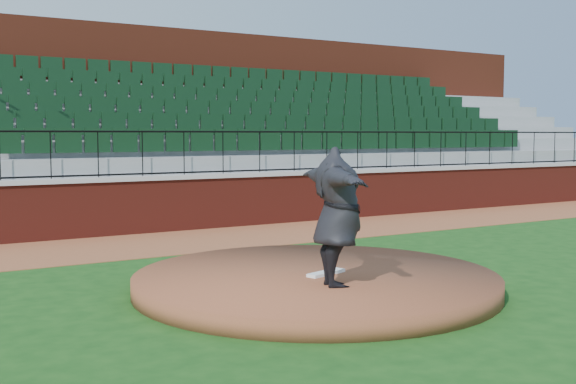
{
  "coord_description": "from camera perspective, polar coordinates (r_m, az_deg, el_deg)",
  "views": [
    {
      "loc": [
        -5.96,
        -8.33,
        2.24
      ],
      "look_at": [
        0.0,
        1.5,
        1.3
      ],
      "focal_mm": 44.12,
      "sensor_mm": 36.0,
      "label": 1
    }
  ],
  "objects": [
    {
      "name": "field_wall",
      "position": [
        16.53,
        -9.94,
        -1.09
      ],
      "size": [
        34.0,
        0.35,
        1.2
      ],
      "primitive_type": "cube",
      "color": "maroon",
      "rests_on": "ground"
    },
    {
      "name": "wall_railing",
      "position": [
        16.45,
        -10.0,
        3.07
      ],
      "size": [
        34.0,
        0.05,
        1.0
      ],
      "primitive_type": null,
      "color": "black",
      "rests_on": "wall_cap"
    },
    {
      "name": "warning_track",
      "position": [
        15.13,
        -7.7,
        -3.85
      ],
      "size": [
        34.0,
        3.2,
        0.01
      ],
      "primitive_type": "cube",
      "color": "brown",
      "rests_on": "ground"
    },
    {
      "name": "seating_stands",
      "position": [
        19.01,
        -13.01,
        4.74
      ],
      "size": [
        34.0,
        5.1,
        4.6
      ],
      "primitive_type": null,
      "color": "gray",
      "rests_on": "ground"
    },
    {
      "name": "ground",
      "position": [
        10.49,
        4.29,
        -7.68
      ],
      "size": [
        90.0,
        90.0,
        0.0
      ],
      "primitive_type": "plane",
      "color": "#164313",
      "rests_on": "ground"
    },
    {
      "name": "pitcher",
      "position": [
        9.23,
        3.97,
        -2.02
      ],
      "size": [
        1.24,
        2.33,
        1.83
      ],
      "primitive_type": "imported",
      "rotation": [
        0.0,
        0.0,
        1.27
      ],
      "color": "black",
      "rests_on": "pitchers_mound"
    },
    {
      "name": "pitchers_mound",
      "position": [
        10.26,
        2.24,
        -7.23
      ],
      "size": [
        5.22,
        5.22,
        0.25
      ],
      "primitive_type": "cylinder",
      "color": "brown",
      "rests_on": "ground"
    },
    {
      "name": "pitching_rubber",
      "position": [
        10.14,
        3.09,
        -6.53
      ],
      "size": [
        0.69,
        0.35,
        0.04
      ],
      "primitive_type": "cube",
      "rotation": [
        0.0,
        0.0,
        0.29
      ],
      "color": "white",
      "rests_on": "pitchers_mound"
    },
    {
      "name": "concourse_wall",
      "position": [
        21.7,
        -15.36,
        5.86
      ],
      "size": [
        34.0,
        0.5,
        5.5
      ],
      "primitive_type": "cube",
      "color": "maroon",
      "rests_on": "ground"
    },
    {
      "name": "wall_cap",
      "position": [
        16.48,
        -9.97,
        1.16
      ],
      "size": [
        34.0,
        0.45,
        0.1
      ],
      "primitive_type": "cube",
      "color": "#B7B7B7",
      "rests_on": "field_wall"
    }
  ]
}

